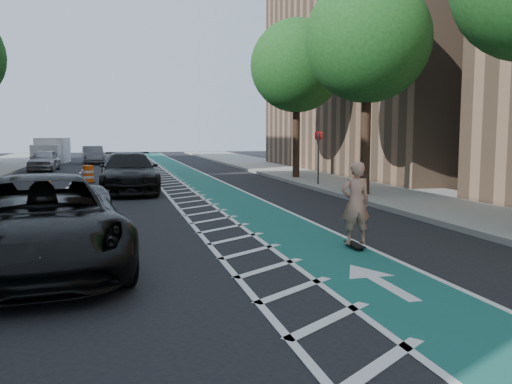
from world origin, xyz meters
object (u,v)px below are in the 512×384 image
object	(u,v)px
suv_far	(129,172)
suv_near	(43,222)
barrel_a	(76,206)
skateboarder	(355,203)

from	to	relation	value
suv_far	suv_near	bearing A→B (deg)	-98.03
suv_near	barrel_a	xyz separation A→B (m)	(0.20, 5.25, -0.41)
skateboarder	suv_far	bearing A→B (deg)	-67.38
skateboarder	barrel_a	size ratio (longest dim) A/B	1.92
skateboarder	suv_far	world-z (taller)	skateboarder
skateboarder	suv_far	distance (m)	13.06
suv_near	suv_far	size ratio (longest dim) A/B	1.07
skateboarder	suv_near	bearing A→B (deg)	4.56
suv_near	barrel_a	world-z (taller)	suv_near
skateboarder	barrel_a	bearing A→B (deg)	-37.56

